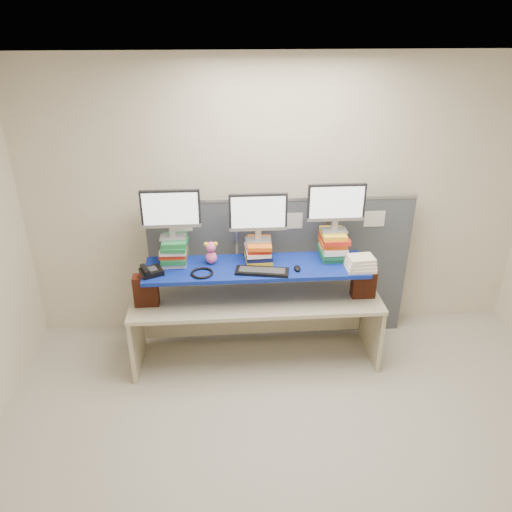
{
  "coord_description": "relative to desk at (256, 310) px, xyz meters",
  "views": [
    {
      "loc": [
        -0.52,
        -2.62,
        3.15
      ],
      "look_at": [
        -0.27,
        1.35,
        1.14
      ],
      "focal_mm": 35.0,
      "sensor_mm": 36.0,
      "label": 1
    }
  ],
  "objects": [
    {
      "name": "mouse",
      "position": [
        0.36,
        -0.1,
        0.49
      ],
      "size": [
        0.07,
        0.11,
        0.03
      ],
      "primitive_type": "ellipsoid",
      "rotation": [
        0.0,
        0.0,
        -0.07
      ],
      "color": "black",
      "rests_on": "blue_board"
    },
    {
      "name": "brick_pier_right",
      "position": [
        1.0,
        -0.04,
        0.29
      ],
      "size": [
        0.22,
        0.12,
        0.29
      ],
      "primitive_type": "cube",
      "rotation": [
        0.0,
        0.0,
        0.01
      ],
      "color": "maroon",
      "rests_on": "desk"
    },
    {
      "name": "headset",
      "position": [
        -0.48,
        -0.12,
        0.48
      ],
      "size": [
        0.24,
        0.24,
        0.02
      ],
      "primitive_type": "torus",
      "rotation": [
        0.0,
        0.0,
        0.26
      ],
      "color": "black",
      "rests_on": "blue_board"
    },
    {
      "name": "room",
      "position": [
        0.27,
        -1.35,
        0.84
      ],
      "size": [
        5.0,
        4.0,
        2.8
      ],
      "color": "beige",
      "rests_on": "ground"
    },
    {
      "name": "monitor_left",
      "position": [
        -0.74,
        0.11,
        0.98
      ],
      "size": [
        0.52,
        0.15,
        0.45
      ],
      "rotation": [
        0.0,
        0.0,
        0.01
      ],
      "color": "#98989D",
      "rests_on": "book_stack_left"
    },
    {
      "name": "desk_phone",
      "position": [
        -0.93,
        -0.1,
        0.5
      ],
      "size": [
        0.24,
        0.23,
        0.08
      ],
      "rotation": [
        0.0,
        0.0,
        0.44
      ],
      "color": "black",
      "rests_on": "blue_board"
    },
    {
      "name": "plush_toy",
      "position": [
        -0.4,
        0.07,
        0.58
      ],
      "size": [
        0.13,
        0.09,
        0.21
      ],
      "rotation": [
        0.0,
        0.0,
        -0.19
      ],
      "color": "pink",
      "rests_on": "blue_board"
    },
    {
      "name": "binder_stack",
      "position": [
        0.92,
        -0.12,
        0.53
      ],
      "size": [
        0.26,
        0.21,
        0.12
      ],
      "rotation": [
        0.0,
        0.0,
        0.04
      ],
      "color": "#F3E8CF",
      "rests_on": "blue_board"
    },
    {
      "name": "cubicle_partition",
      "position": [
        0.27,
        0.43,
        0.21
      ],
      "size": [
        2.6,
        0.06,
        1.53
      ],
      "color": "#42474D",
      "rests_on": "ground"
    },
    {
      "name": "book_stack_right",
      "position": [
        0.72,
        0.13,
        0.6
      ],
      "size": [
        0.25,
        0.3,
        0.27
      ],
      "color": "#1E733B",
      "rests_on": "blue_board"
    },
    {
      "name": "blue_board",
      "position": [
        0.0,
        -0.0,
        0.45
      ],
      "size": [
        2.01,
        0.52,
        0.04
      ],
      "primitive_type": "cube",
      "rotation": [
        0.0,
        0.0,
        0.01
      ],
      "color": "navy",
      "rests_on": "brick_pier_left"
    },
    {
      "name": "monitor_right",
      "position": [
        0.72,
        0.13,
        0.99
      ],
      "size": [
        0.52,
        0.15,
        0.45
      ],
      "rotation": [
        0.0,
        0.0,
        0.01
      ],
      "color": "#98989D",
      "rests_on": "book_stack_right"
    },
    {
      "name": "keyboard",
      "position": [
        0.05,
        -0.13,
        0.49
      ],
      "size": [
        0.48,
        0.23,
        0.03
      ],
      "rotation": [
        0.0,
        0.0,
        -0.17
      ],
      "color": "black",
      "rests_on": "blue_board"
    },
    {
      "name": "desk",
      "position": [
        0.0,
        0.0,
        0.0
      ],
      "size": [
        2.33,
        0.7,
        0.71
      ],
      "rotation": [
        0.0,
        0.0,
        0.01
      ],
      "color": "#C4B996",
      "rests_on": "ground"
    },
    {
      "name": "brick_pier_left",
      "position": [
        -0.99,
        -0.06,
        0.29
      ],
      "size": [
        0.22,
        0.12,
        0.29
      ],
      "primitive_type": "cube",
      "rotation": [
        0.0,
        0.0,
        0.01
      ],
      "color": "maroon",
      "rests_on": "desk"
    },
    {
      "name": "monitor_center",
      "position": [
        0.03,
        0.12,
        0.92
      ],
      "size": [
        0.52,
        0.15,
        0.45
      ],
      "rotation": [
        0.0,
        0.0,
        0.01
      ],
      "color": "#98989D",
      "rests_on": "book_stack_center"
    },
    {
      "name": "book_stack_center",
      "position": [
        0.03,
        0.12,
        0.57
      ],
      "size": [
        0.25,
        0.31,
        0.19
      ],
      "color": "yellow",
      "rests_on": "blue_board"
    },
    {
      "name": "book_stack_left",
      "position": [
        -0.73,
        0.11,
        0.6
      ],
      "size": [
        0.25,
        0.31,
        0.25
      ],
      "color": "white",
      "rests_on": "blue_board"
    }
  ]
}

